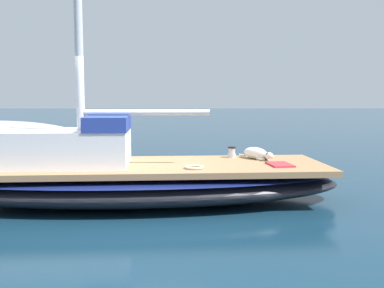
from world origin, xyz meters
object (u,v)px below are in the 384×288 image
Objects in this scene: sailboat_main at (135,182)px; coiled_rope at (194,167)px; dog_white at (257,153)px; deck_towel at (280,164)px; deck_winch at (232,152)px.

sailboat_main is 22.80× the size of coiled_rope.
dog_white is at bearing -47.18° from coiled_rope.
deck_towel is at bearing -93.67° from sailboat_main.
deck_towel reaches higher than sailboat_main.
deck_winch is at bearing -64.70° from sailboat_main.
deck_winch is 1.53m from coiled_rope.
dog_white is at bearing 20.31° from deck_towel.
coiled_rope is 1.51m from deck_towel.
dog_white is at bearing -117.44° from deck_winch.
coiled_rope is at bearing 150.93° from deck_winch.
deck_towel is (-0.16, -2.50, 0.34)m from sailboat_main.
sailboat_main is 8.72× the size of dog_white.
deck_towel is at bearing -77.13° from coiled_rope.
dog_white reaches higher than sailboat_main.
sailboat_main is 13.19× the size of deck_towel.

